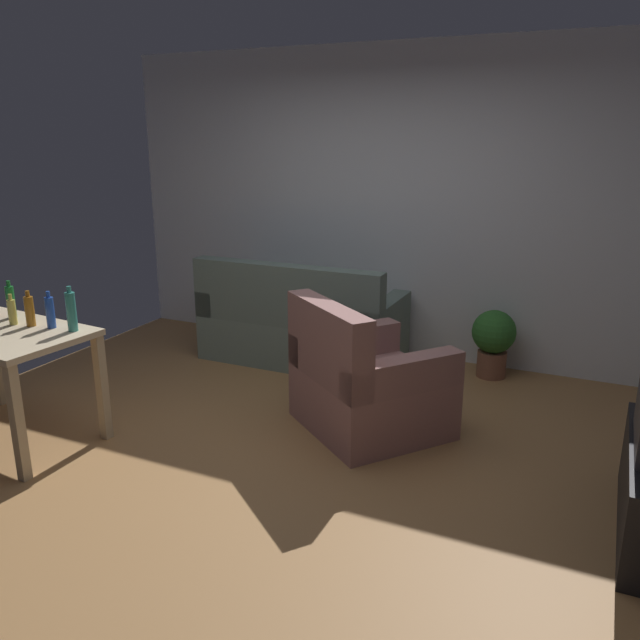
# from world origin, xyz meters

# --- Properties ---
(ground_plane) EXTENTS (5.20, 4.40, 0.02)m
(ground_plane) POSITION_xyz_m (0.00, 0.00, -0.01)
(ground_plane) COLOR #9E7042
(wall_rear) EXTENTS (5.20, 0.10, 2.70)m
(wall_rear) POSITION_xyz_m (0.00, 2.20, 1.35)
(wall_rear) COLOR silver
(wall_rear) RESTS_ON ground_plane
(couch) EXTENTS (1.72, 0.84, 0.92)m
(couch) POSITION_xyz_m (-0.59, 1.59, 0.31)
(couch) COLOR slate
(couch) RESTS_ON ground_plane
(potted_plant) EXTENTS (0.36, 0.36, 0.57)m
(potted_plant) POSITION_xyz_m (1.03, 1.90, 0.33)
(potted_plant) COLOR brown
(potted_plant) RESTS_ON ground_plane
(armchair) EXTENTS (1.23, 1.22, 0.92)m
(armchair) POSITION_xyz_m (0.42, 0.53, 0.32)
(armchair) COLOR #996B66
(armchair) RESTS_ON ground_plane
(bottle_green) EXTENTS (0.06, 0.06, 0.26)m
(bottle_green) POSITION_xyz_m (-1.81, -0.35, 0.87)
(bottle_green) COLOR #1E722D
(bottle_green) RESTS_ON desk
(bottle_squat) EXTENTS (0.05, 0.05, 0.21)m
(bottle_squat) POSITION_xyz_m (-1.67, -0.47, 0.85)
(bottle_squat) COLOR #BCB24C
(bottle_squat) RESTS_ON desk
(bottle_amber) EXTENTS (0.06, 0.06, 0.23)m
(bottle_amber) POSITION_xyz_m (-1.53, -0.44, 0.86)
(bottle_amber) COLOR #9E6019
(bottle_amber) RESTS_ON desk
(bottle_blue) EXTENTS (0.05, 0.05, 0.24)m
(bottle_blue) POSITION_xyz_m (-1.38, -0.42, 0.87)
(bottle_blue) COLOR #2347A3
(bottle_blue) RESTS_ON desk
(bottle_tall) EXTENTS (0.06, 0.06, 0.29)m
(bottle_tall) POSITION_xyz_m (-1.20, -0.41, 0.89)
(bottle_tall) COLOR teal
(bottle_tall) RESTS_ON desk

